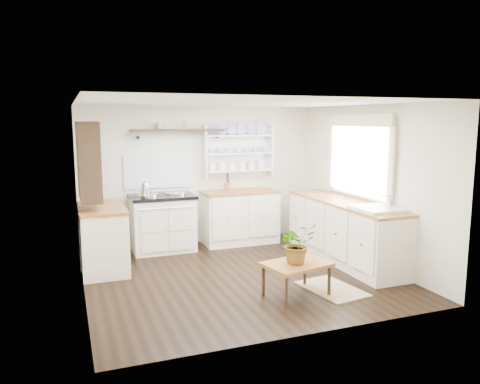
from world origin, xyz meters
The scene contains 19 objects.
floor centered at (0.00, 0.00, 0.00)m, with size 4.00×3.80×0.01m, color black.
wall_back centered at (0.00, 1.90, 1.15)m, with size 4.00×0.02×2.30m, color silver.
wall_right centered at (2.00, 0.00, 1.15)m, with size 0.02×3.80×2.30m, color silver.
wall_left centered at (-2.00, 0.00, 1.15)m, with size 0.02×3.80×2.30m, color silver.
ceiling centered at (0.00, 0.00, 2.30)m, with size 4.00×3.80×0.01m, color white.
window centered at (1.95, 0.15, 1.56)m, with size 0.08×1.55×1.22m.
aga_cooker centered at (-0.72, 1.57, 0.46)m, with size 1.01×0.70×0.93m.
back_cabinets centered at (0.60, 1.60, 0.46)m, with size 1.27×0.63×0.90m.
right_cabinets centered at (1.70, 0.10, 0.46)m, with size 0.62×2.43×0.90m.
belfast_sink centered at (1.70, -0.65, 0.80)m, with size 0.55×0.60×0.45m.
left_cabinets centered at (-1.70, 0.90, 0.46)m, with size 0.62×1.13×0.90m.
plate_rack centered at (0.65, 1.86, 1.56)m, with size 1.20×0.22×0.90m.
high_shelf centered at (-0.40, 1.78, 1.91)m, with size 1.50×0.29×0.16m.
left_shelving centered at (-1.84, 0.90, 1.55)m, with size 0.28×0.80×1.05m, color black.
kettle centered at (-1.00, 1.45, 1.04)m, with size 0.18×0.18×0.21m, color silver, non-canonical shape.
utensil_crock centered at (0.41, 1.68, 0.97)m, with size 0.11×0.11×0.13m, color #A44A3C.
center_table centered at (0.37, -0.94, 0.36)m, with size 0.85×0.69×0.41m.
potted_plant centered at (0.37, -0.94, 0.64)m, with size 0.42×0.37×0.47m, color #3F7233.
floor_rug centered at (0.88, -0.91, 0.01)m, with size 0.55×0.85×0.02m, color #9D745B.
Camera 1 is at (-2.14, -5.71, 2.09)m, focal length 35.00 mm.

